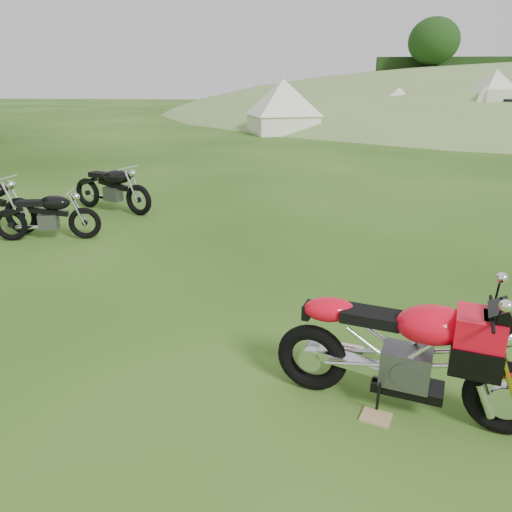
# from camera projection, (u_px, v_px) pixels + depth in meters

# --- Properties ---
(ground) EXTENTS (120.00, 120.00, 0.00)m
(ground) POSITION_uv_depth(u_px,v_px,m) (279.00, 314.00, 6.23)
(ground) COLOR #1B3E0D
(ground) RESTS_ON ground
(sport_motorcycle) EXTENTS (2.24, 1.15, 1.31)m
(sport_motorcycle) POSITION_uv_depth(u_px,v_px,m) (406.00, 344.00, 4.24)
(sport_motorcycle) COLOR red
(sport_motorcycle) RESTS_ON ground
(plywood_board) EXTENTS (0.30, 0.28, 0.02)m
(plywood_board) POSITION_uv_depth(u_px,v_px,m) (376.00, 417.00, 4.33)
(plywood_board) COLOR tan
(plywood_board) RESTS_ON ground
(vintage_moto_a) EXTENTS (1.85, 0.74, 0.95)m
(vintage_moto_a) POSITION_uv_depth(u_px,v_px,m) (47.00, 214.00, 8.89)
(vintage_moto_a) COLOR black
(vintage_moto_a) RESTS_ON ground
(vintage_moto_b) EXTENTS (2.08, 1.22, 1.08)m
(vintage_moto_b) POSITION_uv_depth(u_px,v_px,m) (112.00, 187.00, 10.78)
(vintage_moto_b) COLOR black
(vintage_moto_b) RESTS_ON ground
(tent_left) EXTENTS (3.91, 3.91, 2.66)m
(tent_left) POSITION_uv_depth(u_px,v_px,m) (283.00, 107.00, 25.47)
(tent_left) COLOR white
(tent_left) RESTS_ON ground
(tent_mid) EXTENTS (3.31, 3.31, 2.38)m
(tent_mid) POSITION_uv_depth(u_px,v_px,m) (398.00, 108.00, 27.06)
(tent_mid) COLOR silver
(tent_mid) RESTS_ON ground
(tent_right) EXTENTS (3.99, 3.99, 2.93)m
(tent_right) POSITION_uv_depth(u_px,v_px,m) (492.00, 104.00, 25.41)
(tent_right) COLOR beige
(tent_right) RESTS_ON ground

